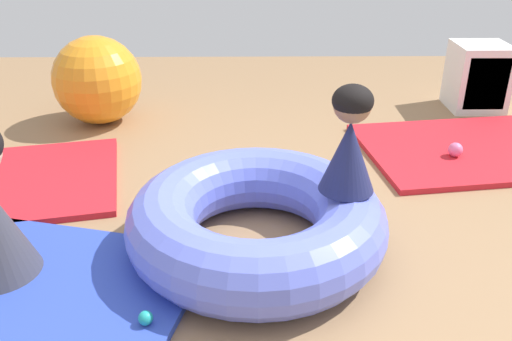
{
  "coord_description": "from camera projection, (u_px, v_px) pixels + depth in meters",
  "views": [
    {
      "loc": [
        -0.15,
        -2.29,
        1.62
      ],
      "look_at": [
        -0.12,
        0.25,
        0.36
      ],
      "focal_mm": 38.09,
      "sensor_mm": 36.0,
      "label": 1
    }
  ],
  "objects": [
    {
      "name": "inflatable_cushion",
      "position": [
        256.0,
        221.0,
        2.74
      ],
      "size": [
        1.31,
        1.31,
        0.35
      ],
      "primitive_type": "torus",
      "color": "#6070E5",
      "rests_on": "ground"
    },
    {
      "name": "gym_mat_near_left",
      "position": [
        474.0,
        149.0,
        3.92
      ],
      "size": [
        1.71,
        1.31,
        0.04
      ],
      "primitive_type": "cube",
      "rotation": [
        0.0,
        0.0,
        0.14
      ],
      "color": "red",
      "rests_on": "ground"
    },
    {
      "name": "exercise_ball_large",
      "position": [
        97.0,
        80.0,
        4.32
      ],
      "size": [
        0.7,
        0.7,
        0.7
      ],
      "primitive_type": "sphere",
      "color": "orange",
      "rests_on": "ground"
    },
    {
      "name": "storage_cube",
      "position": [
        478.0,
        78.0,
        4.63
      ],
      "size": [
        0.44,
        0.44,
        0.56
      ],
      "color": "white",
      "rests_on": "ground"
    },
    {
      "name": "gym_mat_front",
      "position": [
        2.0,
        274.0,
        2.6
      ],
      "size": [
        2.03,
        1.29,
        0.04
      ],
      "primitive_type": "cube",
      "rotation": [
        0.0,
        0.0,
        -0.24
      ],
      "color": "#2D47B7",
      "rests_on": "ground"
    },
    {
      "name": "child_in_navy",
      "position": [
        350.0,
        141.0,
        2.56
      ],
      "size": [
        0.38,
        0.38,
        0.53
      ],
      "rotation": [
        0.0,
        0.0,
        4.03
      ],
      "color": "navy",
      "rests_on": "inflatable_cushion"
    },
    {
      "name": "play_ball_pink",
      "position": [
        455.0,
        150.0,
        3.74
      ],
      "size": [
        0.1,
        0.1,
        0.1
      ],
      "primitive_type": "sphere",
      "color": "pink",
      "rests_on": "gym_mat_near_left"
    },
    {
      "name": "ground_plane",
      "position": [
        279.0,
        255.0,
        2.77
      ],
      "size": [
        8.0,
        8.0,
        0.0
      ],
      "primitive_type": "plane",
      "color": "#93704C"
    },
    {
      "name": "play_ball_teal",
      "position": [
        146.0,
        318.0,
        2.25
      ],
      "size": [
        0.06,
        0.06,
        0.06
      ],
      "primitive_type": "sphere",
      "color": "teal",
      "rests_on": "gym_mat_front"
    },
    {
      "name": "gym_mat_far_right",
      "position": [
        9.0,
        183.0,
        3.45
      ],
      "size": [
        1.53,
        1.35,
        0.04
      ],
      "primitive_type": "cube",
      "rotation": [
        0.0,
        0.0,
        0.21
      ],
      "color": "red",
      "rests_on": "ground"
    }
  ]
}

